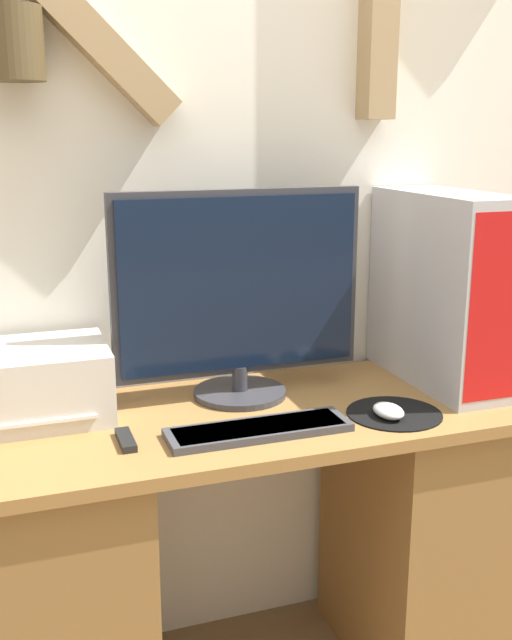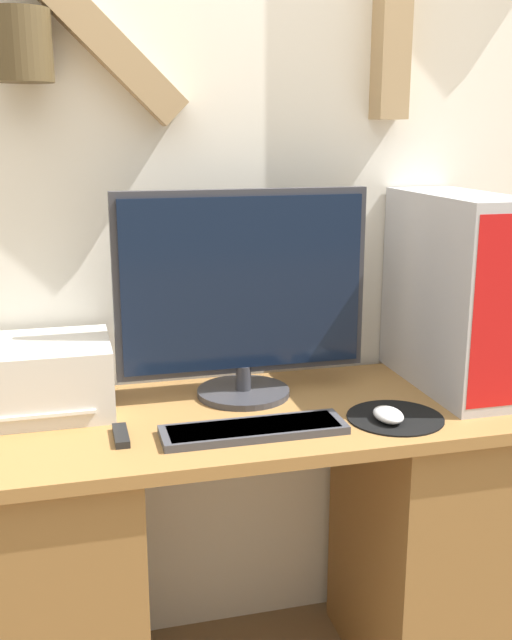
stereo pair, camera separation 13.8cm
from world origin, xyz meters
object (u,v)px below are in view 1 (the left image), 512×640
(mouse, at_px, (388,411))
(printer, at_px, (43,382))
(monitor, at_px, (240,292))
(remote_control, at_px, (126,440))
(keyboard, at_px, (259,429))
(computer_tower, at_px, (444,289))

(mouse, distance_m, printer, 0.81)
(monitor, distance_m, remote_control, 0.47)
(keyboard, xyz_separation_m, mouse, (0.32, -0.01, 0.01))
(keyboard, distance_m, printer, 0.52)
(monitor, distance_m, mouse, 0.46)
(keyboard, distance_m, mouse, 0.32)
(mouse, height_order, remote_control, mouse)
(mouse, relative_size, remote_control, 0.84)
(keyboard, distance_m, computer_tower, 0.66)
(monitor, height_order, computer_tower, monitor)
(monitor, xyz_separation_m, computer_tower, (0.55, -0.06, -0.02))
(mouse, relative_size, printer, 0.32)
(mouse, height_order, printer, printer)
(monitor, relative_size, printer, 2.11)
(keyboard, xyz_separation_m, remote_control, (-0.29, 0.04, -0.00))
(mouse, xyz_separation_m, printer, (-0.76, 0.28, 0.07))
(mouse, bearing_deg, printer, 159.66)
(computer_tower, height_order, remote_control, computer_tower)
(computer_tower, bearing_deg, printer, 175.75)
(computer_tower, bearing_deg, keyboard, -161.98)
(keyboard, distance_m, remote_control, 0.29)
(printer, relative_size, remote_control, 2.64)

